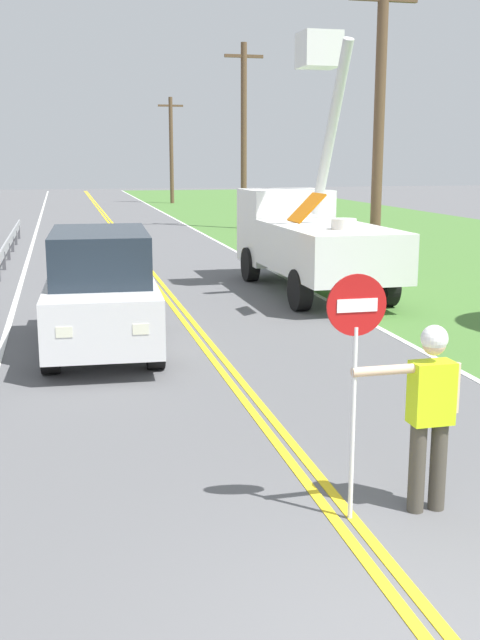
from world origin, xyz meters
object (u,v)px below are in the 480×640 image
object	(u,v)px
utility_bucket_truck	(308,234)
utility_pole_far	(171,148)
oncoming_suv_nearest	(101,290)
utility_pole_mid	(244,134)
utility_pole_near	(379,127)
stop_sign_paddle	(355,342)
flagger_worker	(430,406)

from	to	relation	value
utility_bucket_truck	utility_pole_far	world-z (taller)	utility_pole_far
oncoming_suv_nearest	utility_pole_mid	size ratio (longest dim) A/B	0.56
utility_pole_near	utility_pole_far	world-z (taller)	utility_pole_near
utility_bucket_truck	utility_pole_near	bearing A→B (deg)	17.14
stop_sign_paddle	utility_pole_mid	size ratio (longest dim) A/B	0.28
stop_sign_paddle	utility_pole_far	bearing A→B (deg)	83.80
flagger_worker	utility_pole_mid	bearing A→B (deg)	80.08
utility_pole_far	utility_pole_near	bearing A→B (deg)	-89.79
utility_pole_far	oncoming_suv_nearest	bearing A→B (deg)	-99.68
utility_pole_far	utility_bucket_truck	bearing A→B (deg)	-92.92
utility_bucket_truck	flagger_worker	bearing A→B (deg)	-102.69
flagger_worker	utility_pole_far	size ratio (longest dim) A/B	0.24
flagger_worker	utility_pole_near	size ratio (longest dim) A/B	0.23
oncoming_suv_nearest	utility_pole_mid	xyz separation A→B (m)	(7.82, 22.31, 3.33)
utility_bucket_truck	oncoming_suv_nearest	world-z (taller)	utility_bucket_truck
flagger_worker	stop_sign_paddle	size ratio (longest dim) A/B	0.78
stop_sign_paddle	flagger_worker	bearing A→B (deg)	1.04
flagger_worker	stop_sign_paddle	distance (m)	1.02
oncoming_suv_nearest	utility_pole_near	world-z (taller)	utility_pole_near
utility_pole_far	flagger_worker	bearing A→B (deg)	-95.33
utility_bucket_truck	utility_pole_near	distance (m)	3.43
stop_sign_paddle	utility_pole_near	size ratio (longest dim) A/B	0.30
utility_bucket_truck	utility_pole_mid	distance (m)	17.60
stop_sign_paddle	utility_bucket_truck	distance (m)	12.76
stop_sign_paddle	utility_pole_mid	distance (m)	30.15
oncoming_suv_nearest	utility_pole_far	distance (m)	43.93
flagger_worker	oncoming_suv_nearest	bearing A→B (deg)	110.55
utility_bucket_truck	utility_pole_far	size ratio (longest dim) A/B	0.91
utility_pole_mid	utility_pole_far	bearing A→B (deg)	91.23
flagger_worker	utility_bucket_truck	size ratio (longest dim) A/B	0.27
flagger_worker	utility_bucket_truck	bearing A→B (deg)	77.31
flagger_worker	utility_pole_near	distance (m)	14.09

